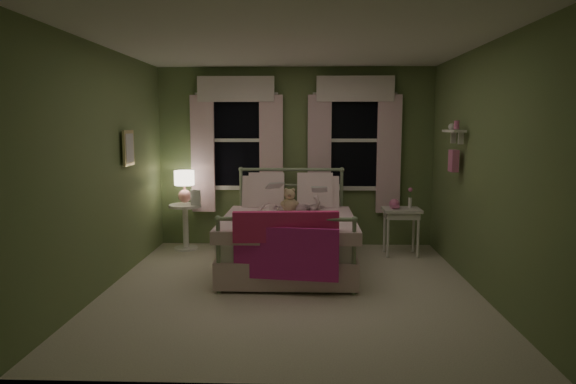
{
  "coord_description": "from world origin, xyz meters",
  "views": [
    {
      "loc": [
        0.15,
        -5.42,
        1.77
      ],
      "look_at": [
        -0.05,
        0.46,
        1.0
      ],
      "focal_mm": 32.0,
      "sensor_mm": 36.0,
      "label": 1
    }
  ],
  "objects_px": {
    "nightstand_left": "(185,220)",
    "bed": "(289,237)",
    "child_left": "(269,186)",
    "nightstand_right": "(401,216)",
    "child_right": "(311,188)",
    "teddy_bear": "(290,202)",
    "table_lamp": "(184,183)"
  },
  "relations": [
    {
      "from": "teddy_bear",
      "to": "nightstand_right",
      "type": "bearing_deg",
      "value": 15.04
    },
    {
      "from": "nightstand_right",
      "to": "table_lamp",
      "type": "bearing_deg",
      "value": 175.35
    },
    {
      "from": "child_left",
      "to": "nightstand_right",
      "type": "xyz_separation_m",
      "value": [
        1.79,
        0.25,
        -0.43
      ]
    },
    {
      "from": "child_right",
      "to": "nightstand_left",
      "type": "distance_m",
      "value": 1.93
    },
    {
      "from": "bed",
      "to": "nightstand_right",
      "type": "distance_m",
      "value": 1.65
    },
    {
      "from": "child_right",
      "to": "nightstand_left",
      "type": "height_order",
      "value": "child_right"
    },
    {
      "from": "nightstand_left",
      "to": "nightstand_right",
      "type": "xyz_separation_m",
      "value": [
        3.02,
        -0.25,
        0.13
      ]
    },
    {
      "from": "nightstand_left",
      "to": "table_lamp",
      "type": "height_order",
      "value": "table_lamp"
    },
    {
      "from": "teddy_bear",
      "to": "table_lamp",
      "type": "distance_m",
      "value": 1.65
    },
    {
      "from": "table_lamp",
      "to": "nightstand_right",
      "type": "height_order",
      "value": "table_lamp"
    },
    {
      "from": "child_left",
      "to": "nightstand_right",
      "type": "height_order",
      "value": "child_left"
    },
    {
      "from": "teddy_bear",
      "to": "table_lamp",
      "type": "height_order",
      "value": "table_lamp"
    },
    {
      "from": "bed",
      "to": "child_left",
      "type": "height_order",
      "value": "child_left"
    },
    {
      "from": "child_left",
      "to": "child_right",
      "type": "bearing_deg",
      "value": 176.31
    },
    {
      "from": "nightstand_left",
      "to": "child_right",
      "type": "bearing_deg",
      "value": -15.36
    },
    {
      "from": "teddy_bear",
      "to": "child_right",
      "type": "bearing_deg",
      "value": 29.5
    },
    {
      "from": "child_left",
      "to": "nightstand_left",
      "type": "xyz_separation_m",
      "value": [
        -1.23,
        0.49,
        -0.56
      ]
    },
    {
      "from": "bed",
      "to": "nightstand_left",
      "type": "height_order",
      "value": "bed"
    },
    {
      "from": "bed",
      "to": "child_right",
      "type": "height_order",
      "value": "child_right"
    },
    {
      "from": "nightstand_left",
      "to": "bed",
      "type": "bearing_deg",
      "value": -31.16
    },
    {
      "from": "teddy_bear",
      "to": "nightstand_left",
      "type": "relative_size",
      "value": 0.49
    },
    {
      "from": "bed",
      "to": "child_right",
      "type": "relative_size",
      "value": 2.64
    },
    {
      "from": "teddy_bear",
      "to": "nightstand_right",
      "type": "height_order",
      "value": "teddy_bear"
    },
    {
      "from": "bed",
      "to": "child_right",
      "type": "xyz_separation_m",
      "value": [
        0.28,
        0.42,
        0.57
      ]
    },
    {
      "from": "child_left",
      "to": "table_lamp",
      "type": "xyz_separation_m",
      "value": [
        -1.23,
        0.49,
        -0.03
      ]
    },
    {
      "from": "bed",
      "to": "table_lamp",
      "type": "height_order",
      "value": "bed"
    },
    {
      "from": "nightstand_left",
      "to": "table_lamp",
      "type": "relative_size",
      "value": 1.43
    },
    {
      "from": "child_left",
      "to": "teddy_bear",
      "type": "height_order",
      "value": "child_left"
    },
    {
      "from": "teddy_bear",
      "to": "table_lamp",
      "type": "bearing_deg",
      "value": 156.71
    },
    {
      "from": "child_right",
      "to": "nightstand_right",
      "type": "distance_m",
      "value": 1.31
    },
    {
      "from": "child_left",
      "to": "nightstand_right",
      "type": "distance_m",
      "value": 1.85
    },
    {
      "from": "child_right",
      "to": "teddy_bear",
      "type": "height_order",
      "value": "child_right"
    }
  ]
}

